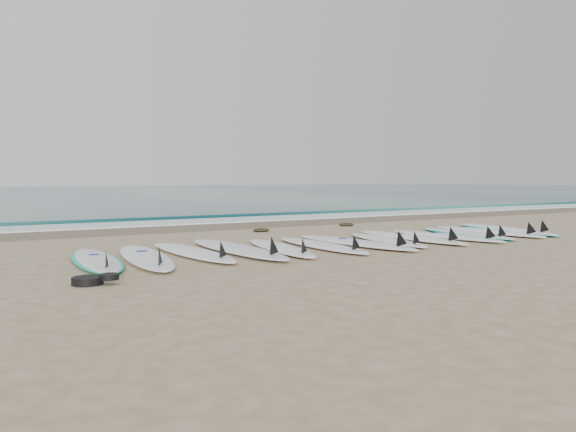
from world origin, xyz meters
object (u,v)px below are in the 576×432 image
surfboard_0 (97,260)px  leash_coil (92,280)px  surfboard_6 (357,242)px  surfboard_12 (507,229)px

surfboard_0 → leash_coil: bearing=-99.2°
surfboard_0 → leash_coil: surfboard_0 is taller
leash_coil → surfboard_0: bearing=76.9°
surfboard_0 → surfboard_6: (4.05, -0.21, 0.01)m
surfboard_6 → surfboard_12: size_ratio=0.98×
leash_coil → surfboard_6: bearing=15.9°
surfboard_6 → leash_coil: surfboard_6 is taller
surfboard_0 → leash_coil: size_ratio=5.26×
surfboard_0 → surfboard_12: size_ratio=0.87×
surfboard_0 → leash_coil: (-0.34, -1.46, 0.00)m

